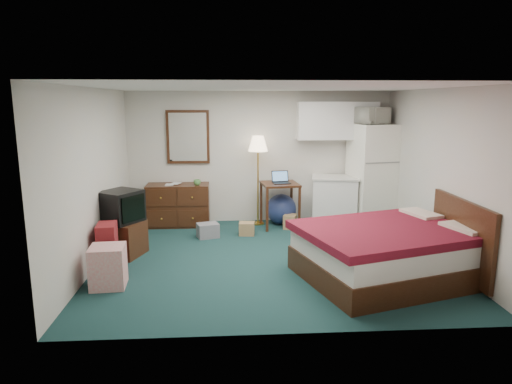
{
  "coord_description": "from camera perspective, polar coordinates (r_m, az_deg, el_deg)",
  "views": [
    {
      "loc": [
        -0.63,
        -6.46,
        2.31
      ],
      "look_at": [
        -0.2,
        0.11,
        1.0
      ],
      "focal_mm": 32.0,
      "sensor_mm": 36.0,
      "label": 1
    }
  ],
  "objects": [
    {
      "name": "floor",
      "position": [
        6.89,
        1.75,
        -8.32
      ],
      "size": [
        5.0,
        4.5,
        0.01
      ],
      "primitive_type": "cube",
      "color": "#183A39",
      "rests_on": "ground"
    },
    {
      "name": "ceiling",
      "position": [
        6.49,
        1.89,
        12.94
      ],
      "size": [
        5.0,
        4.5,
        0.01
      ],
      "primitive_type": "cube",
      "color": "silver",
      "rests_on": "walls"
    },
    {
      "name": "walls",
      "position": [
        6.58,
        1.82,
        1.99
      ],
      "size": [
        5.01,
        4.51,
        2.5
      ],
      "color": "silver",
      "rests_on": "floor"
    },
    {
      "name": "mirror",
      "position": [
        8.74,
        -8.49,
        6.83
      ],
      "size": [
        0.8,
        0.06,
        1.0
      ],
      "primitive_type": null,
      "color": "white",
      "rests_on": "walls"
    },
    {
      "name": "upper_cabinets",
      "position": [
        8.79,
        10.09,
        8.76
      ],
      "size": [
        1.5,
        0.35,
        0.7
      ],
      "primitive_type": null,
      "color": "white",
      "rests_on": "walls"
    },
    {
      "name": "headboard",
      "position": [
        6.64,
        24.26,
        -5.12
      ],
      "size": [
        0.06,
        1.56,
        1.0
      ],
      "primitive_type": null,
      "color": "black",
      "rests_on": "walls"
    },
    {
      "name": "dresser",
      "position": [
        8.71,
        -9.69,
        -1.6
      ],
      "size": [
        1.16,
        0.53,
        0.79
      ],
      "primitive_type": null,
      "rotation": [
        0.0,
        0.0,
        0.01
      ],
      "color": "black",
      "rests_on": "floor"
    },
    {
      "name": "floor_lamp",
      "position": [
        8.59,
        0.25,
        1.43
      ],
      "size": [
        0.41,
        0.41,
        1.68
      ],
      "primitive_type": null,
      "rotation": [
        0.0,
        0.0,
        -0.15
      ],
      "color": "gold",
      "rests_on": "floor"
    },
    {
      "name": "desk",
      "position": [
        8.5,
        2.98,
        -1.62
      ],
      "size": [
        0.72,
        0.72,
        0.83
      ],
      "primitive_type": null,
      "rotation": [
        0.0,
        0.0,
        0.11
      ],
      "color": "black",
      "rests_on": "floor"
    },
    {
      "name": "exercise_ball",
      "position": [
        8.72,
        3.18,
        -2.15
      ],
      "size": [
        0.63,
        0.63,
        0.58
      ],
      "primitive_type": "sphere",
      "rotation": [
        0.0,
        0.0,
        0.1
      ],
      "color": "navy",
      "rests_on": "floor"
    },
    {
      "name": "kitchen_counter",
      "position": [
        8.78,
        9.76,
        -1.15
      ],
      "size": [
        0.91,
        0.76,
        0.89
      ],
      "primitive_type": null,
      "rotation": [
        0.0,
        0.0,
        -0.19
      ],
      "color": "white",
      "rests_on": "floor"
    },
    {
      "name": "fridge",
      "position": [
        8.89,
        14.42,
        2.12
      ],
      "size": [
        0.91,
        0.91,
        1.9
      ],
      "primitive_type": null,
      "rotation": [
        0.0,
        0.0,
        0.18
      ],
      "color": "white",
      "rests_on": "floor"
    },
    {
      "name": "bed",
      "position": [
        6.31,
        16.14,
        -7.37
      ],
      "size": [
        2.53,
        2.22,
        0.68
      ],
      "primitive_type": null,
      "rotation": [
        0.0,
        0.0,
        0.3
      ],
      "color": "#4B0C15",
      "rests_on": "floor"
    },
    {
      "name": "tv_stand",
      "position": [
        7.24,
        -16.2,
        -5.63
      ],
      "size": [
        0.68,
        0.71,
        0.52
      ],
      "primitive_type": null,
      "rotation": [
        0.0,
        0.0,
        -0.34
      ],
      "color": "black",
      "rests_on": "floor"
    },
    {
      "name": "suitcase",
      "position": [
        6.7,
        -18.07,
        -6.51
      ],
      "size": [
        0.3,
        0.43,
        0.65
      ],
      "primitive_type": null,
      "rotation": [
        0.0,
        0.0,
        0.12
      ],
      "color": "maroon",
      "rests_on": "floor"
    },
    {
      "name": "retail_box",
      "position": [
        6.12,
        -18.01,
        -8.85
      ],
      "size": [
        0.45,
        0.45,
        0.53
      ],
      "primitive_type": null,
      "rotation": [
        0.0,
        0.0,
        0.08
      ],
      "color": "silver",
      "rests_on": "floor"
    },
    {
      "name": "file_bin",
      "position": [
        7.93,
        -6.04,
        -4.8
      ],
      "size": [
        0.42,
        0.36,
        0.25
      ],
      "primitive_type": null,
      "rotation": [
        0.0,
        0.0,
        0.31
      ],
      "color": "slate",
      "rests_on": "floor"
    },
    {
      "name": "cardboard_box_a",
      "position": [
        8.04,
        -1.16,
        -4.6
      ],
      "size": [
        0.29,
        0.25,
        0.22
      ],
      "primitive_type": null,
      "rotation": [
        0.0,
        0.0,
        -0.1
      ],
      "color": "olive",
      "rests_on": "floor"
    },
    {
      "name": "cardboard_box_b",
      "position": [
        8.46,
        4.28,
        -3.7
      ],
      "size": [
        0.29,
        0.31,
        0.26
      ],
      "primitive_type": null,
      "rotation": [
        0.0,
        0.0,
        -0.33
      ],
      "color": "olive",
      "rests_on": "floor"
    },
    {
      "name": "laptop",
      "position": [
        8.35,
        3.22,
        1.81
      ],
      "size": [
        0.35,
        0.3,
        0.22
      ],
      "primitive_type": null,
      "rotation": [
        0.0,
        0.0,
        0.15
      ],
      "color": "black",
      "rests_on": "desk"
    },
    {
      "name": "crt_tv",
      "position": [
        7.14,
        -16.56,
        -1.73
      ],
      "size": [
        0.74,
        0.75,
        0.48
      ],
      "primitive_type": null,
      "rotation": [
        0.0,
        0.0,
        -0.59
      ],
      "color": "black",
      "rests_on": "tv_stand"
    },
    {
      "name": "microwave",
      "position": [
        8.71,
        14.38,
        9.47
      ],
      "size": [
        0.64,
        0.54,
        0.38
      ],
      "primitive_type": "imported",
      "rotation": [
        0.0,
        0.0,
        0.49
      ],
      "color": "white",
      "rests_on": "fridge"
    },
    {
      "name": "book_a",
      "position": [
        8.57,
        -11.28,
        1.53
      ],
      "size": [
        0.15,
        0.02,
        0.21
      ],
      "primitive_type": "imported",
      "rotation": [
        0.0,
        0.0,
        -0.01
      ],
      "color": "olive",
      "rests_on": "dresser"
    },
    {
      "name": "book_b",
      "position": [
        8.67,
        -10.55,
        1.72
      ],
      "size": [
        0.16,
        0.07,
        0.22
      ],
      "primitive_type": "imported",
      "rotation": [
        0.0,
        0.0,
        -0.3
      ],
      "color": "olive",
      "rests_on": "dresser"
    },
    {
      "name": "mug",
      "position": [
        8.48,
        -7.37,
        1.29
      ],
      "size": [
        0.15,
        0.13,
        0.13
      ],
      "primitive_type": "imported",
      "rotation": [
        0.0,
        0.0,
        -0.27
      ],
      "color": "#508F46",
      "rests_on": "dresser"
    }
  ]
}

